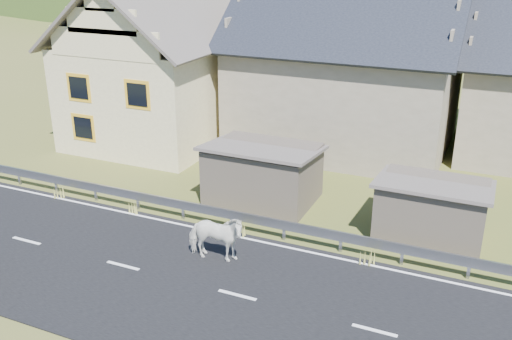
% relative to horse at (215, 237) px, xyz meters
% --- Properties ---
extents(ground, '(160.00, 160.00, 0.00)m').
position_rel_horse_xyz_m(ground, '(1.49, -1.50, -0.86)').
color(ground, '#405018').
rests_on(ground, ground).
extents(road, '(60.00, 7.00, 0.04)m').
position_rel_horse_xyz_m(road, '(1.49, -1.50, -0.84)').
color(road, black).
rests_on(road, ground).
extents(lane_markings, '(60.00, 6.60, 0.01)m').
position_rel_horse_xyz_m(lane_markings, '(1.49, -1.50, -0.81)').
color(lane_markings, silver).
rests_on(lane_markings, road).
extents(guardrail, '(28.10, 0.09, 0.75)m').
position_rel_horse_xyz_m(guardrail, '(1.49, 2.18, -0.30)').
color(guardrail, '#93969B').
rests_on(guardrail, ground).
extents(shed_left, '(4.30, 3.30, 2.40)m').
position_rel_horse_xyz_m(shed_left, '(-0.51, 5.00, 0.24)').
color(shed_left, brown).
rests_on(shed_left, ground).
extents(shed_right, '(3.80, 2.90, 2.20)m').
position_rel_horse_xyz_m(shed_right, '(5.99, 4.50, 0.14)').
color(shed_right, brown).
rests_on(shed_right, ground).
extents(house_cream, '(7.80, 9.80, 8.30)m').
position_rel_horse_xyz_m(house_cream, '(-8.52, 10.49, 3.50)').
color(house_cream, '#F9E9AE').
rests_on(house_cream, ground).
extents(house_stone_a, '(10.80, 9.80, 8.90)m').
position_rel_horse_xyz_m(house_stone_a, '(0.49, 13.50, 3.77)').
color(house_stone_a, gray).
rests_on(house_stone_a, ground).
extents(mountain, '(440.00, 280.00, 260.00)m').
position_rel_horse_xyz_m(mountain, '(6.49, 178.50, -20.86)').
color(mountain, '#233914').
rests_on(mountain, ground).
extents(horse, '(1.16, 2.05, 1.64)m').
position_rel_horse_xyz_m(horse, '(0.00, 0.00, 0.00)').
color(horse, white).
rests_on(horse, road).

